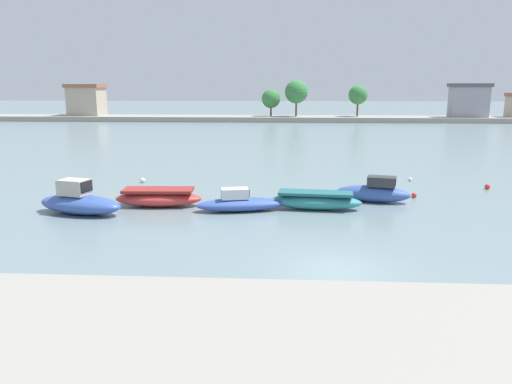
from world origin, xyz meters
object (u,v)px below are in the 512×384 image
at_px(moored_boat_1, 159,198).
at_px(moored_boat_2, 241,203).
at_px(mooring_buoy_2, 487,187).
at_px(mooring_buoy_3, 143,180).
at_px(mooring_buoy_1, 410,179).
at_px(moored_boat_0, 80,202).
at_px(moored_boat_3, 315,201).
at_px(mooring_buoy_4, 414,195).
at_px(moored_boat_4, 374,192).

height_order(moored_boat_1, moored_boat_2, moored_boat_2).
xyz_separation_m(mooring_buoy_2, mooring_buoy_3, (-25.07, 0.87, -0.00)).
distance_m(moored_boat_1, mooring_buoy_1, 19.52).
relative_size(moored_boat_0, mooring_buoy_3, 14.82).
distance_m(moored_boat_1, mooring_buoy_3, 7.75).
distance_m(moored_boat_0, moored_boat_2, 9.24).
bearing_deg(moored_boat_3, moored_boat_0, -166.90).
bearing_deg(mooring_buoy_4, moored_boat_3, -152.65).
bearing_deg(moored_boat_2, moored_boat_3, -3.72).
bearing_deg(mooring_buoy_3, moored_boat_0, -96.38).
xyz_separation_m(moored_boat_2, mooring_buoy_1, (12.20, 9.90, -0.31)).
distance_m(moored_boat_3, moored_boat_4, 4.37).
xyz_separation_m(moored_boat_1, moored_boat_2, (5.10, -0.87, -0.06)).
bearing_deg(moored_boat_0, mooring_buoy_3, 98.73).
relative_size(moored_boat_3, mooring_buoy_3, 14.83).
height_order(mooring_buoy_1, mooring_buoy_4, mooring_buoy_4).
bearing_deg(mooring_buoy_2, moored_boat_3, -152.66).
distance_m(moored_boat_0, moored_boat_4, 17.84).
bearing_deg(moored_boat_3, mooring_buoy_2, 32.73).
bearing_deg(moored_boat_3, mooring_buoy_1, 55.29).
height_order(moored_boat_0, moored_boat_3, moored_boat_0).
distance_m(moored_boat_4, mooring_buoy_3, 17.18).
bearing_deg(moored_boat_3, mooring_buoy_4, 32.74).
xyz_separation_m(mooring_buoy_1, mooring_buoy_2, (4.73, -2.77, 0.05)).
height_order(moored_boat_2, moored_boat_4, moored_boat_4).
height_order(moored_boat_4, mooring_buoy_1, moored_boat_4).
distance_m(moored_boat_2, moored_boat_3, 4.46).
xyz_separation_m(moored_boat_2, mooring_buoy_4, (11.07, 4.09, -0.29)).
xyz_separation_m(moored_boat_4, mooring_buoy_3, (-16.36, 5.21, -0.44)).
bearing_deg(mooring_buoy_2, mooring_buoy_3, 178.00).
relative_size(moored_boat_2, mooring_buoy_3, 14.63).
bearing_deg(moored_boat_3, moored_boat_2, -166.27).
bearing_deg(moored_boat_0, mooring_buoy_2, 32.78).
distance_m(moored_boat_1, mooring_buoy_2, 22.91).
bearing_deg(mooring_buoy_1, mooring_buoy_4, -101.03).
bearing_deg(mooring_buoy_4, moored_boat_4, -155.38).
height_order(moored_boat_0, mooring_buoy_2, moored_boat_0).
xyz_separation_m(moored_boat_1, moored_boat_4, (13.33, 1.92, 0.11)).
bearing_deg(moored_boat_0, moored_boat_4, 27.99).
height_order(moored_boat_0, mooring_buoy_4, moored_boat_0).
height_order(moored_boat_4, mooring_buoy_3, moored_boat_4).
bearing_deg(moored_boat_4, moored_boat_0, -153.45).
height_order(moored_boat_1, mooring_buoy_2, moored_boat_1).
height_order(moored_boat_3, mooring_buoy_2, moored_boat_3).
distance_m(moored_boat_0, mooring_buoy_1, 24.08).
bearing_deg(mooring_buoy_4, mooring_buoy_2, 27.33).
relative_size(moored_boat_1, mooring_buoy_4, 15.66).
relative_size(moored_boat_1, moored_boat_2, 0.97).
distance_m(moored_boat_3, mooring_buoy_3, 14.55).
xyz_separation_m(moored_boat_3, mooring_buoy_4, (6.66, 3.44, -0.34)).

